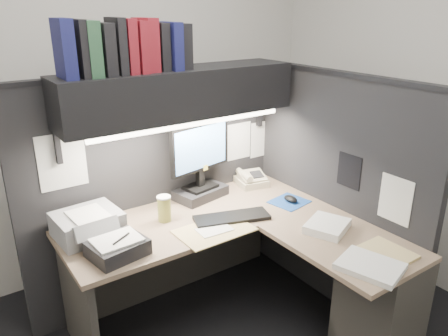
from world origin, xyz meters
The scene contains 21 objects.
wall_back centered at (0.00, 1.50, 1.35)m, with size 3.50×0.04×2.70m, color silver.
wall_right centered at (1.75, 0.00, 1.35)m, with size 0.04×3.00×2.70m, color silver.
partition_back centered at (0.03, 0.93, 0.80)m, with size 1.90×0.06×1.60m, color black.
partition_right centered at (0.98, 0.18, 0.80)m, with size 0.06×1.50×1.60m, color black.
desk centered at (0.43, 0.00, 0.44)m, with size 1.70×1.53×0.73m.
overhead_shelf centered at (0.12, 0.75, 1.50)m, with size 1.55×0.34×0.30m, color black.
task_light_tube centered at (0.12, 0.61, 1.33)m, with size 0.04×0.04×1.32m, color white.
monitor centered at (0.29, 0.79, 0.95)m, with size 0.50×0.29×0.54m.
keyboard centered at (0.27, 0.39, 0.74)m, with size 0.48×0.16×0.02m, color black.
mousepad centered at (0.75, 0.37, 0.73)m, with size 0.24×0.22×0.00m, color navy.
mouse centered at (0.76, 0.37, 0.76)m, with size 0.07×0.11×0.04m, color black.
telephone centered at (0.73, 0.77, 0.77)m, with size 0.21×0.22×0.08m, color #BEB492.
coffee_cup centered at (-0.09, 0.62, 0.81)m, with size 0.08×0.08×0.16m, color #AB9F44.
printer centered at (-0.55, 0.70, 0.80)m, with size 0.36×0.31×0.14m, color #999B9E.
notebook_stack centered at (-0.49, 0.39, 0.77)m, with size 0.29×0.24×0.09m, color black.
open_folder centered at (0.09, 0.32, 0.73)m, with size 0.45×0.30×0.01m, color tan.
paper_stack_a centered at (0.66, -0.06, 0.76)m, with size 0.26×0.22×0.05m, color white.
paper_stack_b centered at (0.53, -0.48, 0.75)m, with size 0.25×0.31×0.03m, color white.
manila_stack centered at (0.73, -0.44, 0.74)m, with size 0.21×0.27×0.02m, color tan.
binder_row centered at (-0.21, 0.75, 1.79)m, with size 0.76×0.25×0.30m.
pinned_papers centered at (0.42, 0.56, 1.05)m, with size 1.76×1.31×0.51m.
Camera 1 is at (-1.20, -1.64, 2.01)m, focal length 35.00 mm.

